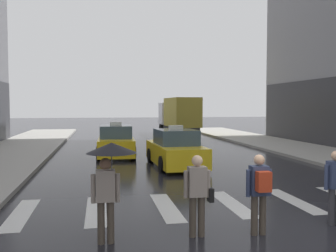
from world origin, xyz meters
name	(u,v)px	position (x,y,z in m)	size (l,w,h in m)	color
ground_plane	(287,244)	(0.00, 0.00, 0.00)	(160.00, 160.00, 0.00)	black
crosswalk_markings	(232,203)	(0.00, 3.00, 0.00)	(11.30, 2.80, 0.01)	silver
taxi_lead	(175,150)	(-0.26, 9.36, 0.72)	(2.07, 4.60, 1.80)	yellow
taxi_second	(116,142)	(-2.66, 13.23, 0.72)	(2.05, 4.59, 1.80)	yellow
box_truck	(179,115)	(3.53, 26.20, 1.85)	(2.54, 7.62, 3.35)	#2D2D2D
pedestrian_with_umbrella	(109,165)	(-3.32, 0.66, 1.52)	(0.96, 0.96, 1.94)	#473D33
pedestrian_with_backpack	(260,188)	(-0.32, 0.56, 0.97)	(0.55, 0.43, 1.65)	#473D33
pedestrian_with_handbag	(198,191)	(-1.57, 0.72, 0.93)	(0.60, 0.24, 1.65)	#473D33
pedestrian_plain_coat	(336,183)	(1.62, 0.89, 0.94)	(0.55, 0.24, 1.65)	#333338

